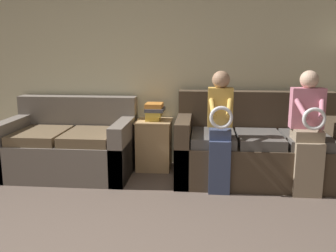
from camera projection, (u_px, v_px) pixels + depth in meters
The scene contains 7 objects.
wall_back at pixel (139, 65), 4.77m from camera, with size 7.09×0.06×2.55m.
couch_main at pixel (257, 150), 4.30m from camera, with size 1.84×0.92×0.99m.
couch_side at pixel (70, 147), 4.53m from camera, with size 1.51×0.97×0.89m.
child_left_seated at pixel (220, 124), 3.89m from camera, with size 0.26×0.38×1.26m.
child_right_seated at pixel (308, 127), 3.82m from camera, with size 0.34×0.38×1.27m.
side_shelf at pixel (154, 144), 4.68m from camera, with size 0.43×0.44×0.62m.
book_stack at pixel (154, 111), 4.60m from camera, with size 0.23×0.30×0.21m.
Camera 1 is at (0.82, -1.68, 1.49)m, focal length 40.00 mm.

